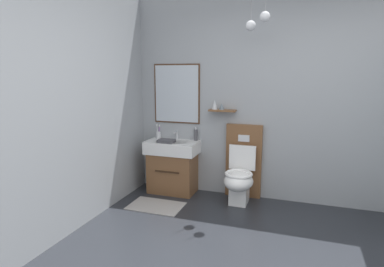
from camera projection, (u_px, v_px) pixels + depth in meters
wall_back at (293, 96)px, 4.13m from camera, size 4.49×0.64×2.77m
wall_left at (36, 105)px, 2.96m from camera, size 0.12×4.14×2.77m
bath_mat at (156, 206)px, 4.13m from camera, size 0.68×0.44×0.01m
vanity_sink_left at (173, 165)px, 4.59m from camera, size 0.72×0.44×0.74m
tap_on_left_sink at (177, 134)px, 4.66m from camera, size 0.03×0.13×0.11m
toilet at (241, 173)px, 4.26m from camera, size 0.48×0.62×1.00m
toothbrush_cup at (158, 134)px, 4.74m from camera, size 0.07×0.07×0.20m
soap_dispenser at (196, 135)px, 4.56m from camera, size 0.06×0.06×0.19m
folded_hand_towel at (166, 141)px, 4.43m from camera, size 0.22×0.16×0.04m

